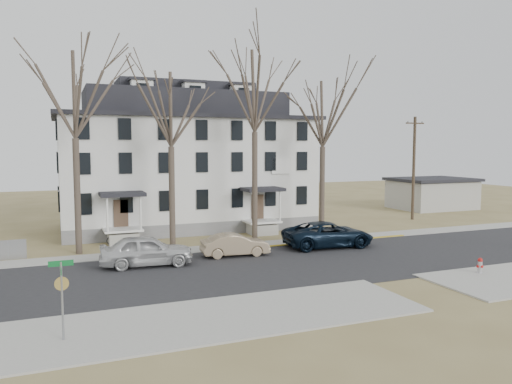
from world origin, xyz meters
name	(u,v)px	position (x,y,z in m)	size (l,w,h in m)	color
ground	(305,273)	(0.00, 0.00, 0.00)	(120.00, 120.00, 0.00)	olive
main_road	(289,265)	(0.00, 2.00, 0.00)	(120.00, 10.00, 0.04)	#27272A
far_sidewalk	(251,246)	(0.00, 8.00, 0.00)	(120.00, 2.00, 0.08)	#A09F97
near_sidewalk_left	(180,324)	(-8.00, -5.00, 0.00)	(20.00, 5.00, 0.08)	#A09F97
yellow_curb	(322,243)	(5.00, 7.10, 0.00)	(14.00, 0.25, 0.06)	gold
boarding_house	(186,163)	(-2.00, 17.95, 5.38)	(20.80, 12.36, 12.05)	slate
distant_building	(432,193)	(26.00, 20.00, 1.68)	(8.50, 6.50, 3.35)	#A09F97
tree_far_left	(74,88)	(-11.00, 9.80, 10.34)	(8.40, 8.40, 13.72)	#473B31
tree_mid_left	(171,104)	(-5.00, 9.80, 9.60)	(7.80, 7.80, 12.74)	#473B31
tree_center	(255,85)	(1.00, 9.80, 11.08)	(9.00, 9.00, 14.70)	#473B31
tree_mid_right	(323,108)	(6.50, 9.80, 9.60)	(7.80, 7.80, 12.74)	#473B31
utility_pole_far	(414,167)	(18.50, 14.00, 4.90)	(2.00, 0.28, 9.50)	#3D3023
car_silver	(147,251)	(-7.59, 4.76, 0.88)	(2.08, 5.17, 1.76)	silver
car_tan	(235,245)	(-2.09, 5.35, 0.69)	(1.46, 4.20, 1.38)	gray
car_navy	(328,235)	(4.66, 5.62, 0.85)	(2.82, 6.11, 1.70)	black
bicycle_left	(120,238)	(-8.27, 11.66, 0.46)	(0.61, 1.76, 0.92)	black
fire_hydrant	(480,266)	(8.53, -3.60, 0.45)	(0.37, 0.35, 0.89)	#B7B7BA
street_sign	(62,289)	(-12.15, -5.23, 1.88)	(0.82, 0.82, 2.87)	gray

